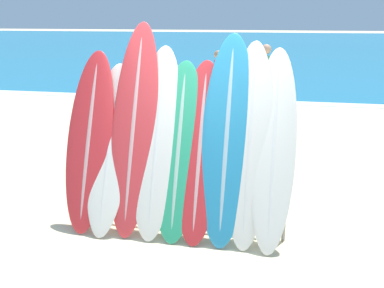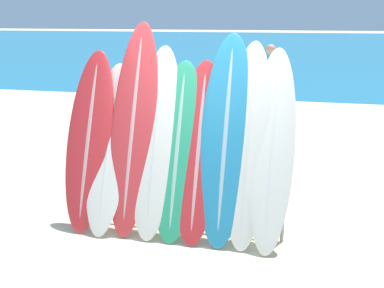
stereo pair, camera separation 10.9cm
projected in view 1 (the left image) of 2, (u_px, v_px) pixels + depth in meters
ground_plane at (181, 250)px, 4.91m from camera, size 160.00×160.00×0.00m
ocean_water at (278, 44)px, 40.94m from camera, size 120.00×60.00×0.01m
surfboard_rack at (178, 195)px, 5.25m from camera, size 2.51×0.04×0.83m
surfboard_slot_0 at (90, 140)px, 5.35m from camera, size 0.57×0.92×2.08m
surfboard_slot_1 at (110, 148)px, 5.31m from camera, size 0.51×0.97×1.93m
surfboard_slot_2 at (134, 127)px, 5.26m from camera, size 0.55×1.03×2.42m
surfboard_slot_3 at (157, 141)px, 5.20m from camera, size 0.54×0.97×2.14m
surfboard_slot_4 at (179, 150)px, 5.14m from camera, size 0.55×0.89×1.98m
surfboard_slot_5 at (200, 151)px, 5.09m from camera, size 0.53×0.91×1.99m
surfboard_slot_6 at (227, 138)px, 5.04m from camera, size 0.58×1.00×2.30m
surfboard_slot_7 at (250, 143)px, 4.99m from camera, size 0.50×0.96×2.21m
surfboard_slot_8 at (274, 148)px, 4.94m from camera, size 0.49×1.05×2.14m
person_near_water at (218, 79)px, 11.82m from camera, size 0.22×0.27×1.61m
person_mid_beach at (265, 78)px, 11.04m from camera, size 0.30×0.24×1.82m
person_far_left at (220, 97)px, 9.23m from camera, size 0.27×0.26×1.58m
person_far_right at (158, 115)px, 7.02m from camera, size 0.30×0.24×1.79m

